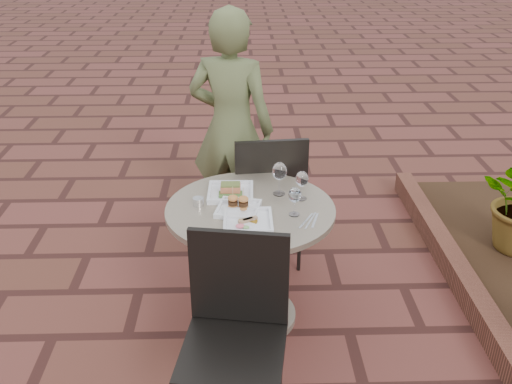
{
  "coord_description": "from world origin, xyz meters",
  "views": [
    {
      "loc": [
        0.23,
        -2.51,
        2.16
      ],
      "look_at": [
        0.31,
        0.15,
        0.82
      ],
      "focal_mm": 40.0,
      "sensor_mm": 36.0,
      "label": 1
    }
  ],
  "objects_px": {
    "plate_sliders": "(238,207)",
    "chair_near": "(236,319)",
    "plate_salmon": "(231,192)",
    "plate_tuna": "(248,221)",
    "cafe_table": "(251,247)",
    "diner": "(231,128)",
    "chair_far": "(269,191)"
  },
  "relations": [
    {
      "from": "plate_salmon",
      "to": "plate_sliders",
      "type": "height_order",
      "value": "plate_sliders"
    },
    {
      "from": "plate_salmon",
      "to": "plate_sliders",
      "type": "distance_m",
      "value": 0.19
    },
    {
      "from": "plate_tuna",
      "to": "plate_sliders",
      "type": "bearing_deg",
      "value": 109.75
    },
    {
      "from": "diner",
      "to": "plate_sliders",
      "type": "xyz_separation_m",
      "value": [
        0.04,
        -1.03,
        -0.05
      ]
    },
    {
      "from": "plate_salmon",
      "to": "plate_sliders",
      "type": "bearing_deg",
      "value": -77.49
    },
    {
      "from": "chair_near",
      "to": "plate_salmon",
      "type": "bearing_deg",
      "value": 100.68
    },
    {
      "from": "cafe_table",
      "to": "diner",
      "type": "height_order",
      "value": "diner"
    },
    {
      "from": "cafe_table",
      "to": "plate_salmon",
      "type": "relative_size",
      "value": 3.56
    },
    {
      "from": "plate_sliders",
      "to": "plate_tuna",
      "type": "height_order",
      "value": "plate_sliders"
    },
    {
      "from": "chair_near",
      "to": "plate_tuna",
      "type": "relative_size",
      "value": 3.78
    },
    {
      "from": "chair_far",
      "to": "plate_tuna",
      "type": "relative_size",
      "value": 3.78
    },
    {
      "from": "cafe_table",
      "to": "chair_near",
      "type": "xyz_separation_m",
      "value": [
        -0.08,
        -0.69,
        0.07
      ]
    },
    {
      "from": "cafe_table",
      "to": "plate_salmon",
      "type": "height_order",
      "value": "plate_salmon"
    },
    {
      "from": "chair_near",
      "to": "plate_sliders",
      "type": "xyz_separation_m",
      "value": [
        0.01,
        0.65,
        0.21
      ]
    },
    {
      "from": "cafe_table",
      "to": "chair_near",
      "type": "bearing_deg",
      "value": -96.4
    },
    {
      "from": "cafe_table",
      "to": "plate_sliders",
      "type": "distance_m",
      "value": 0.28
    },
    {
      "from": "plate_sliders",
      "to": "plate_tuna",
      "type": "relative_size",
      "value": 1.04
    },
    {
      "from": "chair_far",
      "to": "plate_tuna",
      "type": "xyz_separation_m",
      "value": [
        -0.14,
        -0.73,
        0.2
      ]
    },
    {
      "from": "plate_sliders",
      "to": "plate_salmon",
      "type": "bearing_deg",
      "value": 102.51
    },
    {
      "from": "chair_far",
      "to": "plate_tuna",
      "type": "bearing_deg",
      "value": 73.37
    },
    {
      "from": "chair_near",
      "to": "plate_tuna",
      "type": "xyz_separation_m",
      "value": [
        0.06,
        0.52,
        0.2
      ]
    },
    {
      "from": "cafe_table",
      "to": "plate_tuna",
      "type": "bearing_deg",
      "value": -95.32
    },
    {
      "from": "cafe_table",
      "to": "chair_far",
      "type": "height_order",
      "value": "chair_far"
    },
    {
      "from": "plate_tuna",
      "to": "diner",
      "type": "bearing_deg",
      "value": 94.56
    },
    {
      "from": "plate_sliders",
      "to": "chair_near",
      "type": "bearing_deg",
      "value": -91.21
    },
    {
      "from": "chair_near",
      "to": "diner",
      "type": "distance_m",
      "value": 1.7
    },
    {
      "from": "diner",
      "to": "cafe_table",
      "type": "bearing_deg",
      "value": 113.63
    },
    {
      "from": "cafe_table",
      "to": "plate_tuna",
      "type": "xyz_separation_m",
      "value": [
        -0.02,
        -0.17,
        0.26
      ]
    },
    {
      "from": "cafe_table",
      "to": "diner",
      "type": "distance_m",
      "value": 1.04
    },
    {
      "from": "plate_salmon",
      "to": "plate_tuna",
      "type": "xyz_separation_m",
      "value": [
        0.09,
        -0.32,
        -0.0
      ]
    },
    {
      "from": "chair_far",
      "to": "plate_sliders",
      "type": "height_order",
      "value": "chair_far"
    },
    {
      "from": "plate_sliders",
      "to": "cafe_table",
      "type": "bearing_deg",
      "value": 31.33
    }
  ]
}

